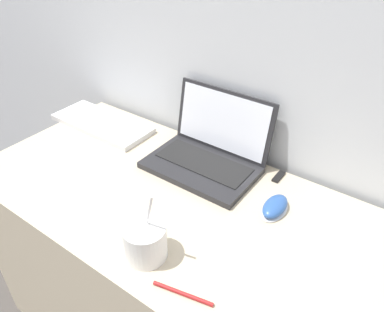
{
  "coord_description": "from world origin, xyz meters",
  "views": [
    {
      "loc": [
        0.54,
        -0.33,
        1.44
      ],
      "look_at": [
        0.0,
        0.42,
        0.8
      ],
      "focal_mm": 35.0,
      "sensor_mm": 36.0,
      "label": 1
    }
  ],
  "objects_px": {
    "usb_stick": "(279,177)",
    "pen": "(183,293)",
    "computer_mouse": "(275,207)",
    "external_keyboard": "(102,124)",
    "drink_cup": "(145,241)",
    "laptop": "(209,151)"
  },
  "relations": [
    {
      "from": "usb_stick",
      "to": "pen",
      "type": "relative_size",
      "value": 0.43
    },
    {
      "from": "drink_cup",
      "to": "external_keyboard",
      "type": "distance_m",
      "value": 0.67
    },
    {
      "from": "drink_cup",
      "to": "computer_mouse",
      "type": "bearing_deg",
      "value": 60.26
    },
    {
      "from": "laptop",
      "to": "computer_mouse",
      "type": "relative_size",
      "value": 3.11
    },
    {
      "from": "laptop",
      "to": "external_keyboard",
      "type": "xyz_separation_m",
      "value": [
        -0.46,
        -0.03,
        -0.04
      ]
    },
    {
      "from": "drink_cup",
      "to": "computer_mouse",
      "type": "relative_size",
      "value": 1.83
    },
    {
      "from": "usb_stick",
      "to": "computer_mouse",
      "type": "bearing_deg",
      "value": -69.19
    },
    {
      "from": "laptop",
      "to": "usb_stick",
      "type": "relative_size",
      "value": 5.75
    },
    {
      "from": "laptop",
      "to": "pen",
      "type": "xyz_separation_m",
      "value": [
        0.23,
        -0.44,
        -0.05
      ]
    },
    {
      "from": "usb_stick",
      "to": "pen",
      "type": "xyz_separation_m",
      "value": [
        0.01,
        -0.51,
        0.0
      ]
    },
    {
      "from": "usb_stick",
      "to": "external_keyboard",
      "type": "bearing_deg",
      "value": -171.85
    },
    {
      "from": "external_keyboard",
      "to": "drink_cup",
      "type": "bearing_deg",
      "value": -33.87
    },
    {
      "from": "drink_cup",
      "to": "pen",
      "type": "xyz_separation_m",
      "value": [
        0.14,
        -0.04,
        -0.04
      ]
    },
    {
      "from": "laptop",
      "to": "drink_cup",
      "type": "height_order",
      "value": "laptop"
    },
    {
      "from": "drink_cup",
      "to": "pen",
      "type": "relative_size",
      "value": 1.44
    },
    {
      "from": "laptop",
      "to": "computer_mouse",
      "type": "bearing_deg",
      "value": -16.45
    },
    {
      "from": "computer_mouse",
      "to": "external_keyboard",
      "type": "bearing_deg",
      "value": 176.32
    },
    {
      "from": "pen",
      "to": "external_keyboard",
      "type": "bearing_deg",
      "value": 149.4
    },
    {
      "from": "laptop",
      "to": "computer_mouse",
      "type": "distance_m",
      "value": 0.29
    },
    {
      "from": "drink_cup",
      "to": "usb_stick",
      "type": "bearing_deg",
      "value": 74.54
    },
    {
      "from": "external_keyboard",
      "to": "pen",
      "type": "height_order",
      "value": "external_keyboard"
    },
    {
      "from": "drink_cup",
      "to": "pen",
      "type": "bearing_deg",
      "value": -15.35
    }
  ]
}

